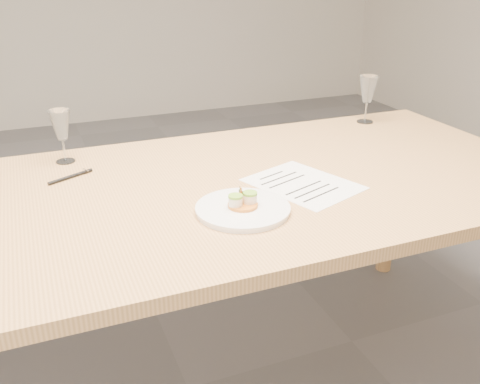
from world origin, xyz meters
name	(u,v)px	position (x,y,z in m)	size (l,w,h in m)	color
dining_table	(179,212)	(0.00, 0.00, 0.68)	(2.40, 1.00, 0.75)	tan
dinner_plate	(243,208)	(0.12, -0.20, 0.76)	(0.25, 0.25, 0.07)	white
recipe_sheet	(303,184)	(0.36, -0.09, 0.75)	(0.34, 0.38, 0.00)	white
ballpoint_pen	(71,177)	(-0.28, 0.22, 0.76)	(0.14, 0.08, 0.01)	black
wine_glass_2	(61,126)	(-0.28, 0.38, 0.87)	(0.07, 0.07, 0.18)	white
wine_glass_3	(368,90)	(0.91, 0.40, 0.88)	(0.08, 0.08, 0.19)	white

